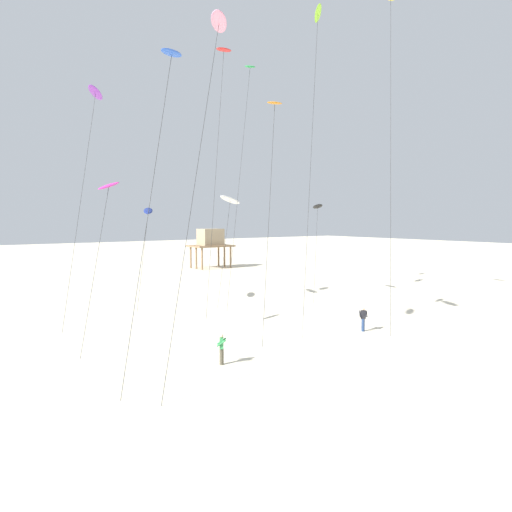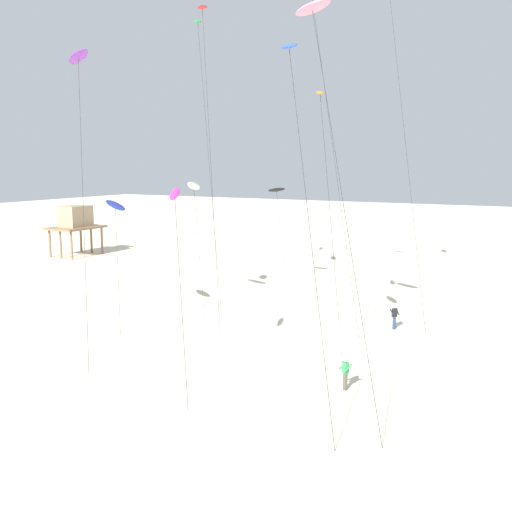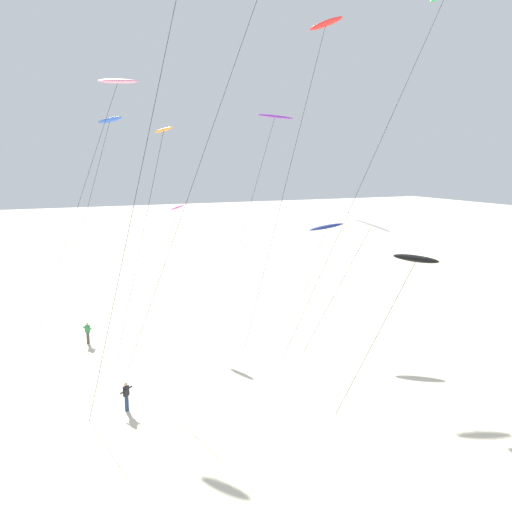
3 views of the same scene
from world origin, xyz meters
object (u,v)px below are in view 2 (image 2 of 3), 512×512
kite_red (203,13)px  kite_pink (313,10)px  kite_blue (290,52)px  kite_white (194,187)px  kite_magenta (175,199)px  stilt_house (75,220)px  kite_flyer_middle (345,373)px  kite_purple (78,59)px  kite_flyer_nearest (394,317)px  kite_green (198,29)px  kite_navy (115,206)px  kite_orange (321,100)px  kite_black (277,190)px

kite_red → kite_pink: bearing=-123.3°
kite_red → kite_blue: kite_red is taller
kite_white → kite_magenta: size_ratio=0.99×
kite_blue → stilt_house: 50.96m
kite_red → kite_white: 12.65m
kite_magenta → kite_flyer_middle: (3.16, -7.97, -8.65)m
kite_purple → kite_magenta: 11.23m
kite_flyer_nearest → kite_flyer_middle: 12.04m
kite_purple → kite_magenta: kite_purple is taller
kite_red → kite_green: (5.61, 4.15, 0.41)m
kite_navy → kite_white: (7.67, -1.24, 1.06)m
kite_flyer_middle → stilt_house: bearing=60.0°
kite_red → kite_orange: kite_red is taller
kite_pink → kite_black: bearing=31.4°
kite_black → kite_white: bearing=158.6°
kite_green → stilt_house: size_ratio=3.63×
kite_black → stilt_house: (5.73, 30.33, -4.49)m
kite_navy → kite_red: bearing=-34.8°
kite_purple → kite_flyer_middle: bearing=-85.8°
kite_purple → stilt_house: 40.74m
kite_purple → kite_navy: (5.06, 2.21, -8.73)m
kite_navy → kite_pink: bearing=-98.3°
kite_black → kite_flyer_middle: (-19.70, -13.79, -7.99)m
kite_pink → kite_green: kite_green is taller
kite_red → kite_black: 16.46m
kite_purple → kite_magenta: (-1.99, -8.04, -7.59)m
kite_red → stilt_house: size_ratio=3.53×
kite_flyer_nearest → kite_flyer_middle: bearing=-175.9°
kite_navy → stilt_house: 33.92m
kite_white → kite_orange: (-4.52, -12.49, 5.61)m
kite_purple → kite_flyer_nearest: size_ratio=10.55×
kite_black → kite_orange: (-12.66, -9.29, 6.18)m
kite_purple → kite_green: kite_green is taller
kite_flyer_middle → kite_navy: bearing=78.0°
kite_red → kite_navy: bearing=145.2°
kite_black → kite_flyer_nearest: size_ratio=5.56×
kite_flyer_middle → stilt_house: stilt_house is taller
kite_black → kite_purple: bearing=173.9°
kite_flyer_nearest → kite_blue: bearing=172.9°
kite_navy → kite_orange: 15.58m
kite_navy → kite_magenta: 12.49m
kite_pink → kite_orange: (5.41, 1.73, -3.78)m
kite_flyer_nearest → kite_flyer_middle: (-12.01, -0.85, 0.00)m
kite_purple → kite_navy: kite_purple is taller
kite_orange → stilt_house: size_ratio=2.48×
stilt_house → kite_flyer_middle: bearing=-120.0°
kite_green → kite_flyer_nearest: 27.77m
kite_red → kite_purple: (-10.49, 1.56, -4.51)m
kite_white → kite_black: bearing=-21.4°
kite_blue → kite_orange: bearing=13.0°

